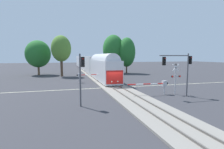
{
  "coord_description": "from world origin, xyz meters",
  "views": [
    {
      "loc": [
        -7.73,
        -26.93,
        5.05
      ],
      "look_at": [
        -0.12,
        0.95,
        2.0
      ],
      "focal_mm": 28.42,
      "sensor_mm": 36.0,
      "label": 1
    }
  ],
  "objects": [
    {
      "name": "elm_centre_background",
      "position": [
        6.41,
        23.42,
        6.97
      ],
      "size": [
        6.1,
        6.1,
        11.17
      ],
      "color": "brown",
      "rests_on": "ground"
    },
    {
      "name": "crossing_signal_mast",
      "position": [
        6.31,
        -7.0,
        2.5
      ],
      "size": [
        1.36,
        0.44,
        4.1
      ],
      "color": "#B2B2B7",
      "rests_on": "ground"
    },
    {
      "name": "crossing_gate_far",
      "position": [
        -4.25,
        6.59,
        1.4
      ],
      "size": [
        6.04,
        0.4,
        1.8
      ],
      "color": "#B7B7BC",
      "rests_on": "ground"
    },
    {
      "name": "oak_far_right",
      "position": [
        9.84,
        21.36,
        6.08
      ],
      "size": [
        4.93,
        4.93,
        10.28
      ],
      "color": "#4C3828",
      "rests_on": "ground"
    },
    {
      "name": "oak_behind_train",
      "position": [
        -8.22,
        18.15,
        6.78
      ],
      "size": [
        4.76,
        4.76,
        9.99
      ],
      "color": "#4C3828",
      "rests_on": "ground"
    },
    {
      "name": "railway_track",
      "position": [
        0.0,
        0.0,
        0.1
      ],
      "size": [
        4.4,
        80.0,
        0.32
      ],
      "color": "gray",
      "rests_on": "ground"
    },
    {
      "name": "crossing_gate_near",
      "position": [
        4.34,
        -6.59,
        1.39
      ],
      "size": [
        5.64,
        0.4,
        1.8
      ],
      "color": "#B7B7BC",
      "rests_on": "ground"
    },
    {
      "name": "road_centre_stripe",
      "position": [
        0.0,
        0.0,
        0.0
      ],
      "size": [
        44.0,
        0.2,
        0.01
      ],
      "color": "beige",
      "rests_on": "ground"
    },
    {
      "name": "traffic_signal_near_right",
      "position": [
        5.91,
        -8.41,
        4.01
      ],
      "size": [
        4.37,
        0.38,
        5.34
      ],
      "color": "#4C4C51",
      "rests_on": "ground"
    },
    {
      "name": "pine_left_background",
      "position": [
        -14.14,
        23.2,
        5.55
      ],
      "size": [
        6.41,
        6.41,
        9.1
      ],
      "color": "brown",
      "rests_on": "ground"
    },
    {
      "name": "commuter_train",
      "position": [
        0.0,
        29.58,
        2.73
      ],
      "size": [
        3.04,
        63.53,
        5.16
      ],
      "color": "silver",
      "rests_on": "railway_track"
    },
    {
      "name": "ground_plane",
      "position": [
        0.0,
        0.0,
        0.0
      ],
      "size": [
        220.0,
        220.0,
        0.0
      ],
      "primitive_type": "plane",
      "color": "#333338"
    },
    {
      "name": "traffic_signal_near_left",
      "position": [
        -6.06,
        -9.41,
        3.53
      ],
      "size": [
        0.53,
        0.38,
        5.26
      ],
      "color": "#4C4C51",
      "rests_on": "ground"
    }
  ]
}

